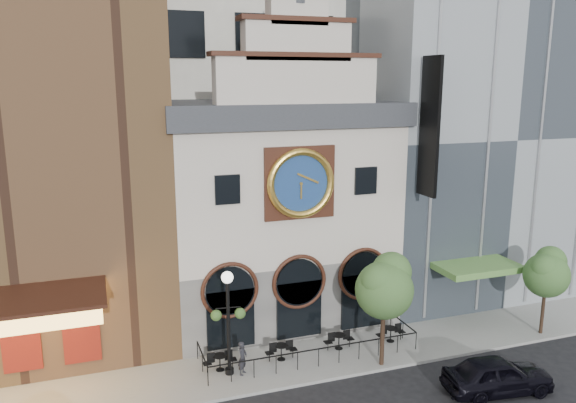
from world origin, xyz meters
The scene contains 15 objects.
ground centered at (0.00, 0.00, 0.00)m, with size 120.00×120.00×0.00m, color black.
sidewalk centered at (0.00, 2.50, 0.07)m, with size 44.00×5.00×0.15m, color gray.
clock_building centered at (0.00, 7.82, 6.69)m, with size 12.60×8.78×18.65m.
theater_building centered at (-13.00, 9.96, 12.60)m, with size 14.00×15.60×25.00m.
retail_building centered at (12.99, 9.99, 10.14)m, with size 14.00×14.40×20.00m.
cafe_railing centered at (0.00, 2.50, 0.60)m, with size 10.60×2.60×0.90m, color black, non-canonical shape.
bistro_0 centered at (-4.50, 2.37, 0.61)m, with size 1.58×0.68×0.90m.
bistro_1 centered at (-1.47, 2.40, 0.61)m, with size 1.58×0.68×0.90m.
bistro_2 centered at (1.65, 2.53, 0.61)m, with size 1.58×0.68×0.90m.
bistro_3 centered at (4.52, 2.39, 0.61)m, with size 1.58×0.68×0.90m.
car_right centered at (6.68, -3.20, 0.82)m, with size 1.94×4.82×1.64m, color black.
pedestrian centered at (-3.58, 1.70, 0.95)m, with size 0.58×0.38×1.60m, color #222227.
lamppost centered at (-4.16, 1.93, 3.23)m, with size 1.59×0.63×4.98m.
tree_left centered at (2.97, 0.44, 4.15)m, with size 2.83×2.72×5.45m.
tree_right centered at (12.71, 0.66, 3.61)m, with size 2.45×2.36×4.73m.
Camera 1 is at (-9.34, -21.36, 13.51)m, focal length 35.00 mm.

